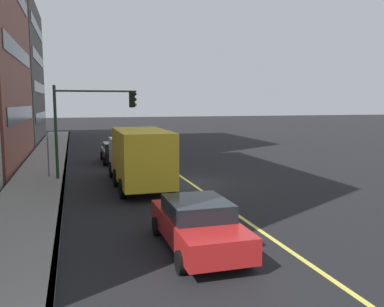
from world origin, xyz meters
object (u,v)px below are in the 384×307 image
Objects in this scene: car_black at (116,152)px; pedestrian_with_backpack at (172,161)px; truck_yellow at (139,156)px; car_red at (198,224)px; traffic_light_mast at (90,115)px; street_sign_post at (48,151)px.

car_black is 7.52m from pedestrian_with_backpack.
truck_yellow reaches higher than pedestrian_with_backpack.
car_red is 11.68m from pedestrian_with_backpack.
car_red is at bearing -178.47° from truck_yellow.
car_black is 2.76× the size of pedestrian_with_backpack.
car_black is 0.87× the size of traffic_light_mast.
street_sign_post reaches higher than car_red.
car_red is at bearing -159.41° from street_sign_post.
car_black is at bearing -37.13° from street_sign_post.
pedestrian_with_backpack reaches higher than car_black.
traffic_light_mast is (0.54, 4.55, 2.67)m from pedestrian_with_backpack.
street_sign_post is at bearing 70.15° from traffic_light_mast.
traffic_light_mast reaches higher than truck_yellow.
traffic_light_mast is (2.75, 2.29, 2.03)m from truck_yellow.
traffic_light_mast is (12.04, 2.53, 2.87)m from car_red.
car_black is 7.22m from street_sign_post.
car_black is at bearing 1.60° from truck_yellow.
truck_yellow is 2.89× the size of street_sign_post.
traffic_light_mast reaches higher than car_black.
truck_yellow is 5.82m from street_sign_post.
truck_yellow reaches higher than car_black.
street_sign_post is (3.58, 4.59, -0.02)m from truck_yellow.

